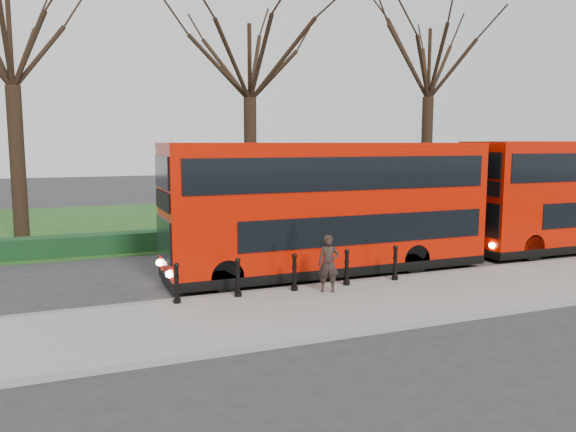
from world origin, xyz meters
name	(u,v)px	position (x,y,z in m)	size (l,w,h in m)	color
ground	(291,283)	(0.00, 0.00, 0.00)	(120.00, 120.00, 0.00)	#28282B
pavement	(336,307)	(0.00, -3.00, 0.07)	(60.00, 4.00, 0.15)	gray
kerb	(305,288)	(0.00, -1.00, 0.07)	(60.00, 0.25, 0.16)	slate
grass_verge	(188,220)	(0.00, 15.00, 0.03)	(60.00, 18.00, 0.06)	#1C4818
hedge	(229,236)	(0.00, 6.80, 0.40)	(60.00, 0.90, 0.80)	black
yellow_line_outer	(301,288)	(0.00, -0.70, 0.01)	(60.00, 0.10, 0.01)	yellow
yellow_line_inner	(298,287)	(0.00, -0.50, 0.01)	(60.00, 0.10, 0.01)	yellow
tree_left	(9,31)	(-8.00, 10.00, 8.65)	(7.61, 7.61, 11.90)	black
tree_mid	(250,53)	(2.00, 10.00, 8.39)	(7.39, 7.39, 11.54)	black
tree_right	(429,56)	(12.00, 10.00, 8.82)	(7.77, 7.77, 12.13)	black
bollard_row	(294,273)	(-0.47, -1.35, 0.65)	(6.71, 0.15, 1.00)	black
bus_lead	(329,209)	(1.62, 0.72, 2.14)	(10.67, 2.45, 4.24)	#B91001
pedestrian	(329,264)	(0.35, -1.83, 0.94)	(0.58, 0.38, 1.59)	black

